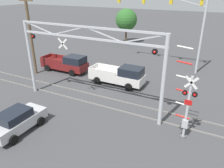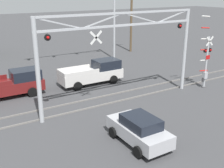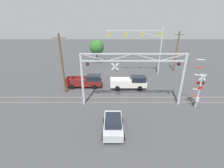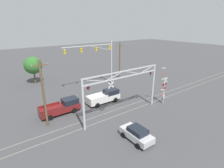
# 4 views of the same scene
# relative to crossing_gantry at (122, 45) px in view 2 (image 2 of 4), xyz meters

# --- Properties ---
(rail_track_near) EXTENTS (80.00, 0.08, 0.10)m
(rail_track_near) POSITION_rel_crossing_gantry_xyz_m (0.01, 0.28, -4.15)
(rail_track_near) COLOR gray
(rail_track_near) RESTS_ON ground_plane
(rail_track_far) EXTENTS (80.00, 0.08, 0.10)m
(rail_track_far) POSITION_rel_crossing_gantry_xyz_m (0.01, 1.72, -4.15)
(rail_track_far) COLOR gray
(rail_track_far) RESTS_ON ground_plane
(crossing_gantry) EXTENTS (12.10, 0.30, 6.38)m
(crossing_gantry) POSITION_rel_crossing_gantry_xyz_m (0.00, 0.00, 0.00)
(crossing_gantry) COLOR #B7BABF
(crossing_gantry) RESTS_ON ground_plane
(crossing_signal_mast) EXTENTS (1.51, 0.35, 5.92)m
(crossing_signal_mast) POSITION_rel_crossing_gantry_xyz_m (7.63, -0.76, -2.05)
(crossing_signal_mast) COLOR #B7BABF
(crossing_signal_mast) RESTS_ON ground_plane
(traffic_signal_span) EXTENTS (10.35, 0.39, 8.87)m
(traffic_signal_span) POSITION_rel_crossing_gantry_xyz_m (4.27, 11.83, 1.94)
(traffic_signal_span) COLOR #B7BABF
(traffic_signal_span) RESTS_ON ground_plane
(pickup_truck_lead) EXTENTS (5.50, 2.09, 1.95)m
(pickup_truck_lead) POSITION_rel_crossing_gantry_xyz_m (0.45, 4.98, -3.25)
(pickup_truck_lead) COLOR silver
(pickup_truck_lead) RESTS_ON ground_plane
(pickup_truck_following) EXTENTS (5.53, 2.09, 1.95)m
(pickup_truck_following) POSITION_rel_crossing_gantry_xyz_m (-6.49, 5.52, -3.25)
(pickup_truck_following) COLOR maroon
(pickup_truck_following) RESTS_ON ground_plane
(sedan_waiting) EXTENTS (1.96, 3.85, 1.54)m
(sedan_waiting) POSITION_rel_crossing_gantry_xyz_m (-2.29, -5.12, -3.42)
(sedan_waiting) COLOR #B7B7BC
(sedan_waiting) RESTS_ON ground_plane
(utility_pole_right) EXTENTS (1.80, 0.28, 8.00)m
(utility_pole_right) POSITION_rel_crossing_gantry_xyz_m (10.75, 14.18, -0.06)
(utility_pole_right) COLOR brown
(utility_pole_right) RESTS_ON ground_plane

